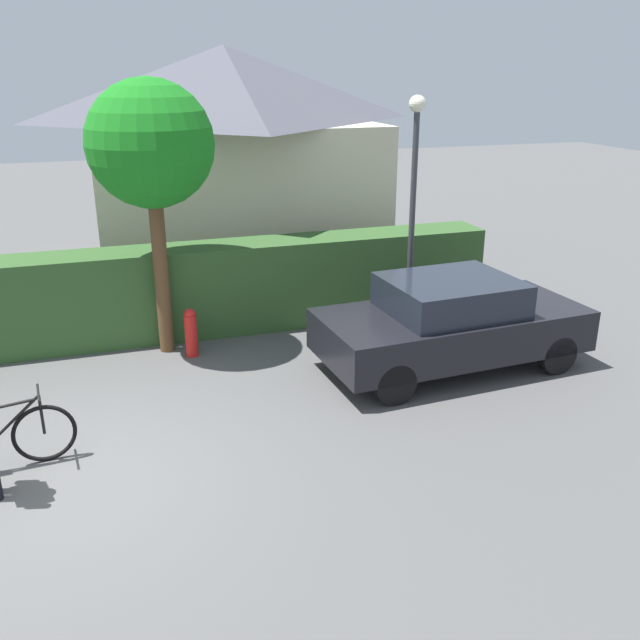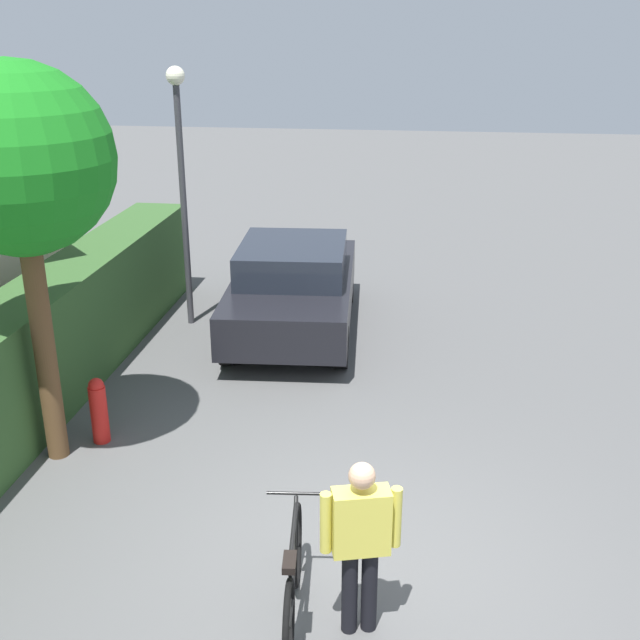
{
  "view_description": "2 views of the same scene",
  "coord_description": "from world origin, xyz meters",
  "px_view_note": "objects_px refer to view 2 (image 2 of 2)",
  "views": [
    {
      "loc": [
        0.61,
        -7.2,
        4.42
      ],
      "look_at": [
        3.19,
        0.74,
        1.33
      ],
      "focal_mm": 38.49,
      "sensor_mm": 36.0,
      "label": 1
    },
    {
      "loc": [
        -5.77,
        -0.36,
        4.62
      ],
      "look_at": [
        3.58,
        0.87,
        0.96
      ],
      "focal_mm": 43.45,
      "sensor_mm": 36.0,
      "label": 2
    }
  ],
  "objects_px": {
    "bicycle": "(293,580)",
    "fire_hydrant": "(99,409)",
    "person_rider": "(361,537)",
    "street_lamp": "(181,162)",
    "tree_kerbside": "(18,163)",
    "parked_car_near": "(293,286)"
  },
  "relations": [
    {
      "from": "bicycle",
      "to": "fire_hydrant",
      "type": "relative_size",
      "value": 2.12
    },
    {
      "from": "bicycle",
      "to": "person_rider",
      "type": "bearing_deg",
      "value": -92.97
    },
    {
      "from": "street_lamp",
      "to": "tree_kerbside",
      "type": "xyz_separation_m",
      "value": [
        -4.22,
        0.32,
        0.69
      ]
    },
    {
      "from": "person_rider",
      "to": "street_lamp",
      "type": "xyz_separation_m",
      "value": [
        6.46,
        3.3,
        1.72
      ]
    },
    {
      "from": "parked_car_near",
      "to": "fire_hydrant",
      "type": "distance_m",
      "value": 4.13
    },
    {
      "from": "parked_car_near",
      "to": "tree_kerbside",
      "type": "xyz_separation_m",
      "value": [
        -4.12,
        2.04,
        2.56
      ]
    },
    {
      "from": "bicycle",
      "to": "person_rider",
      "type": "distance_m",
      "value": 0.73
    },
    {
      "from": "parked_car_near",
      "to": "bicycle",
      "type": "relative_size",
      "value": 2.45
    },
    {
      "from": "street_lamp",
      "to": "bicycle",
      "type": "bearing_deg",
      "value": -156.81
    },
    {
      "from": "person_rider",
      "to": "fire_hydrant",
      "type": "height_order",
      "value": "person_rider"
    },
    {
      "from": "tree_kerbside",
      "to": "fire_hydrant",
      "type": "height_order",
      "value": "tree_kerbside"
    },
    {
      "from": "parked_car_near",
      "to": "bicycle",
      "type": "xyz_separation_m",
      "value": [
        -6.35,
        -1.04,
        -0.34
      ]
    },
    {
      "from": "parked_car_near",
      "to": "bicycle",
      "type": "bearing_deg",
      "value": -170.72
    },
    {
      "from": "fire_hydrant",
      "to": "bicycle",
      "type": "bearing_deg",
      "value": -133.63
    },
    {
      "from": "tree_kerbside",
      "to": "fire_hydrant",
      "type": "bearing_deg",
      "value": -45.47
    },
    {
      "from": "bicycle",
      "to": "fire_hydrant",
      "type": "bearing_deg",
      "value": 46.37
    },
    {
      "from": "parked_car_near",
      "to": "person_rider",
      "type": "xyz_separation_m",
      "value": [
        -6.37,
        -1.58,
        0.15
      ]
    },
    {
      "from": "parked_car_near",
      "to": "tree_kerbside",
      "type": "height_order",
      "value": "tree_kerbside"
    },
    {
      "from": "street_lamp",
      "to": "tree_kerbside",
      "type": "height_order",
      "value": "tree_kerbside"
    },
    {
      "from": "person_rider",
      "to": "street_lamp",
      "type": "bearing_deg",
      "value": 27.04
    },
    {
      "from": "person_rider",
      "to": "bicycle",
      "type": "bearing_deg",
      "value": 87.03
    },
    {
      "from": "bicycle",
      "to": "tree_kerbside",
      "type": "height_order",
      "value": "tree_kerbside"
    }
  ]
}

